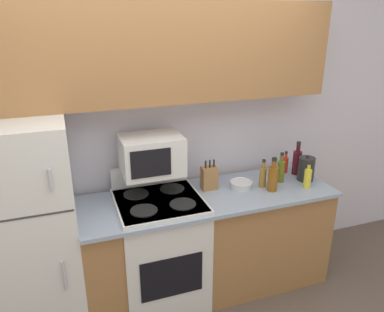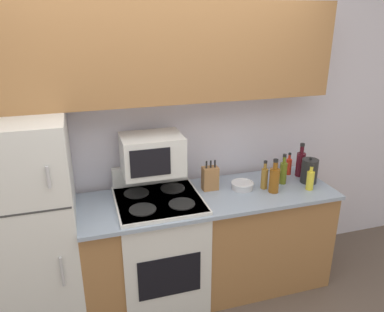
% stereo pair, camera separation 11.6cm
% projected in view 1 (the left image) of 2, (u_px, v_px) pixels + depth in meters
% --- Properties ---
extents(wall_back, '(8.00, 0.05, 2.55)m').
position_uv_depth(wall_back, '(154.00, 138.00, 3.07)').
color(wall_back, silver).
rests_on(wall_back, ground_plane).
extents(lower_cabinets, '(2.02, 0.67, 0.89)m').
position_uv_depth(lower_cabinets, '(208.00, 242.00, 3.12)').
color(lower_cabinets, '#9E6B3D').
rests_on(lower_cabinets, ground_plane).
extents(refrigerator, '(0.66, 0.69, 1.61)m').
position_uv_depth(refrigerator, '(28.00, 232.00, 2.59)').
color(refrigerator, silver).
rests_on(refrigerator, ground_plane).
extents(upper_cabinets, '(2.69, 0.31, 0.71)m').
position_uv_depth(upper_cabinets, '(157.00, 53.00, 2.67)').
color(upper_cabinets, '#9E6B3D').
rests_on(upper_cabinets, refrigerator).
extents(stove, '(0.65, 0.65, 1.08)m').
position_uv_depth(stove, '(160.00, 249.00, 2.97)').
color(stove, silver).
rests_on(stove, ground_plane).
extents(microwave, '(0.46, 0.35, 0.30)m').
position_uv_depth(microwave, '(151.00, 155.00, 2.82)').
color(microwave, silver).
rests_on(microwave, stove).
extents(knife_block, '(0.13, 0.09, 0.25)m').
position_uv_depth(knife_block, '(209.00, 178.00, 3.02)').
color(knife_block, '#9E6B3D').
rests_on(knife_block, lower_cabinets).
extents(bowl, '(0.18, 0.18, 0.06)m').
position_uv_depth(bowl, '(241.00, 184.00, 3.05)').
color(bowl, silver).
rests_on(bowl, lower_cabinets).
extents(bottle_wine_red, '(0.08, 0.08, 0.30)m').
position_uv_depth(bottle_wine_red, '(297.00, 161.00, 3.30)').
color(bottle_wine_red, '#470F19').
rests_on(bottle_wine_red, lower_cabinets).
extents(bottle_cooking_spray, '(0.06, 0.06, 0.22)m').
position_uv_depth(bottle_cooking_spray, '(308.00, 177.00, 3.05)').
color(bottle_cooking_spray, gold).
rests_on(bottle_cooking_spray, lower_cabinets).
extents(bottle_vinegar, '(0.06, 0.06, 0.24)m').
position_uv_depth(bottle_vinegar, '(263.00, 176.00, 3.05)').
color(bottle_vinegar, olive).
rests_on(bottle_vinegar, lower_cabinets).
extents(bottle_hot_sauce, '(0.05, 0.05, 0.20)m').
position_uv_depth(bottle_hot_sauce, '(285.00, 164.00, 3.34)').
color(bottle_hot_sauce, red).
rests_on(bottle_hot_sauce, lower_cabinets).
extents(bottle_whiskey, '(0.08, 0.08, 0.28)m').
position_uv_depth(bottle_whiskey, '(273.00, 178.00, 2.99)').
color(bottle_whiskey, brown).
rests_on(bottle_whiskey, lower_cabinets).
extents(bottle_olive_oil, '(0.06, 0.06, 0.26)m').
position_uv_depth(bottle_olive_oil, '(281.00, 170.00, 3.15)').
color(bottle_olive_oil, '#5B6619').
rests_on(bottle_olive_oil, lower_cabinets).
extents(kettle, '(0.14, 0.14, 0.23)m').
position_uv_depth(kettle, '(306.00, 169.00, 3.18)').
color(kettle, black).
rests_on(kettle, lower_cabinets).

